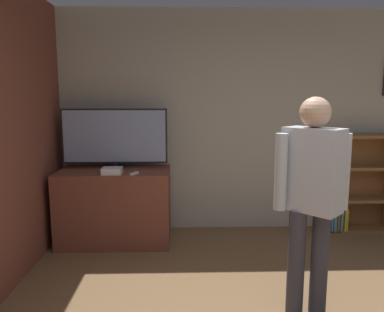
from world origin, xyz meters
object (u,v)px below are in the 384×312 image
bookshelf (351,186)px  person (311,190)px  television (115,137)px  game_console (112,171)px

bookshelf → person: size_ratio=0.73×
television → bookshelf: television is taller
television → person: size_ratio=0.72×
television → person: 2.38m
game_console → television: bearing=93.1°
television → person: person is taller
bookshelf → person: (-1.15, -1.79, 0.41)m
bookshelf → person: bearing=-122.6°
game_console → bookshelf: size_ratio=0.17×
bookshelf → person: person is taller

